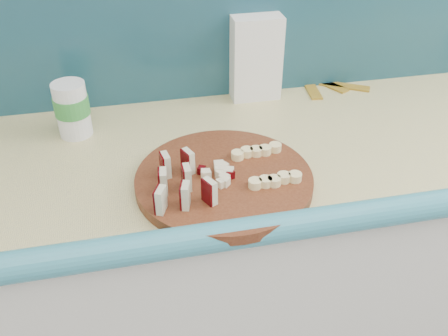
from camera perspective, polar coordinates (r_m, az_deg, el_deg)
kitchen_counter at (r=1.52m, az=5.97°, el=-11.57°), size 2.20×0.63×0.91m
backsplash at (r=1.38m, az=4.11°, el=18.29°), size 2.20×0.02×0.50m
cutting_board at (r=1.07m, az=0.00°, el=-1.40°), size 0.41×0.41×0.02m
apple_wedges at (r=1.00m, az=-5.11°, el=-1.53°), size 0.12×0.15×0.05m
apple_chunks at (r=1.05m, az=-1.25°, el=-0.68°), size 0.06×0.06×0.02m
banana_slices at (r=1.08m, az=4.73°, el=0.32°), size 0.13×0.15×0.02m
flour_bag at (r=1.40m, az=3.52°, el=12.62°), size 0.13×0.10×0.23m
canister at (r=1.27m, az=-16.98°, el=6.54°), size 0.08×0.08×0.14m
banana_peel at (r=1.52m, az=11.73°, el=9.19°), size 0.19×0.16×0.01m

